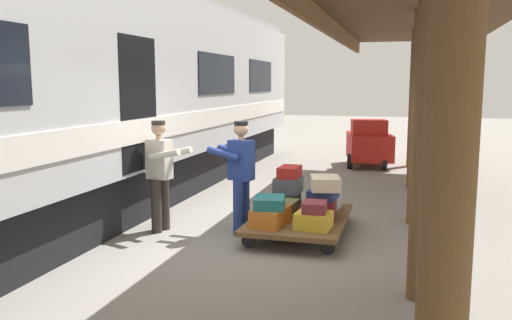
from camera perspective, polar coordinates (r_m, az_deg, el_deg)
name	(u,v)px	position (r m, az deg, el deg)	size (l,w,h in m)	color
ground_plane	(276,241)	(7.73, 2.20, -8.75)	(60.00, 60.00, 0.00)	gray
platform_canopy	(421,3)	(7.26, 17.34, 15.83)	(3.20, 16.51, 3.56)	brown
train_car	(53,96)	(8.96, -21.03, 6.44)	(3.02, 19.82, 4.00)	#B7BABF
luggage_cart	(300,219)	(8.06, 4.72, -6.35)	(1.37, 2.14, 0.27)	brown
suitcase_orange_carryall	(270,217)	(7.53, 1.55, -6.10)	(0.41, 0.62, 0.25)	#CC6B23
suitcase_yellow_case	(314,220)	(7.41, 6.21, -6.46)	(0.47, 0.44, 0.23)	gold
suitcase_gray_aluminum	(326,200)	(8.53, 7.53, -4.27)	(0.39, 0.58, 0.30)	#9EA0A5
suitcase_black_hardshell	(288,200)	(8.65, 3.47, -4.28)	(0.38, 0.62, 0.23)	black
suitcase_olive_duffel	(280,208)	(8.09, 2.58, -5.18)	(0.50, 0.52, 0.22)	brown
suitcase_maroon_trunk	(320,209)	(7.97, 6.92, -5.21)	(0.45, 0.50, 0.28)	maroon
suitcase_navy_fabric	(323,194)	(7.94, 7.23, -3.66)	(0.40, 0.48, 0.15)	navy
suitcase_cream_canvas	(325,183)	(7.89, 7.46, -2.48)	(0.41, 0.53, 0.20)	beige
suitcase_slate_roller	(288,185)	(8.59, 3.48, -2.71)	(0.40, 0.48, 0.26)	#4C515B
suitcase_burgundy_valise	(315,207)	(7.37, 6.33, -5.05)	(0.31, 0.39, 0.15)	maroon
suitcase_teal_softside	(270,203)	(7.47, 1.48, -4.60)	(0.41, 0.50, 0.16)	#1E666B
suitcase_red_plastic	(290,172)	(8.55, 3.63, -1.28)	(0.30, 0.49, 0.18)	#AD231E
porter_in_overalls	(240,173)	(7.98, -1.72, -1.38)	(0.71, 0.51, 1.70)	navy
porter_by_door	(161,172)	(8.18, -10.23, -1.26)	(0.71, 0.52, 1.70)	#332D28
baggage_tug	(369,144)	(14.75, 12.08, 1.72)	(1.41, 1.88, 1.30)	#B21E19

